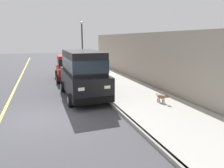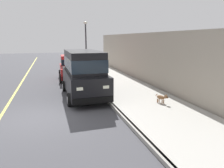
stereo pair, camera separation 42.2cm
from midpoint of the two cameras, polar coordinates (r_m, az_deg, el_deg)
The scene contains 8 objects.
ground_plane at distance 9.02m, azimuth -17.88°, elevation -8.64°, with size 80.00×80.00×0.00m, color #424247.
curb at distance 9.44m, azimuth 2.00°, elevation -6.60°, with size 0.16×64.00×0.14m, color gray.
sidewalk at distance 10.13m, azimuth 11.73°, elevation -5.50°, with size 3.60×64.00×0.14m, color #A8A59E.
car_black_van at distance 11.27m, azimuth -6.84°, elevation 3.42°, with size 2.18×4.92×2.52m.
car_red_hatchback at distance 16.34m, azimuth -10.45°, elevation 4.65°, with size 2.03×3.84×1.88m.
dog_brown at distance 10.08m, azimuth 14.85°, elevation -3.62°, with size 0.37×0.72×0.49m.
street_lamp at distance 18.03m, azimuth -6.58°, elevation 11.65°, with size 0.36×0.36×4.42m.
building_facade at distance 16.13m, azimuth 8.24°, elevation 7.47°, with size 0.50×20.00×3.54m, color #9E9384.
Camera 2 is at (0.51, -8.50, 3.16)m, focal length 32.93 mm.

